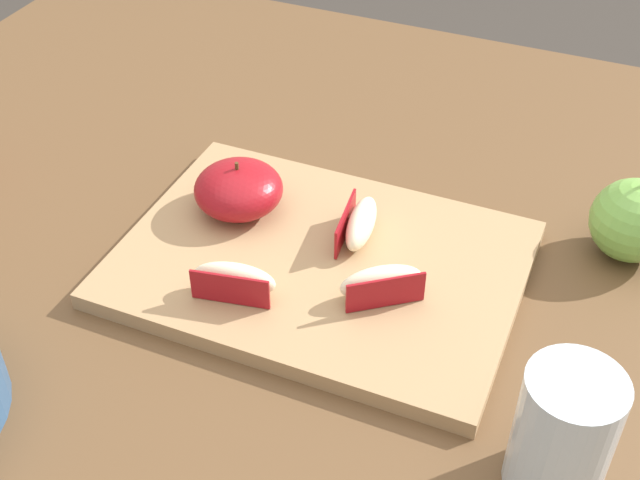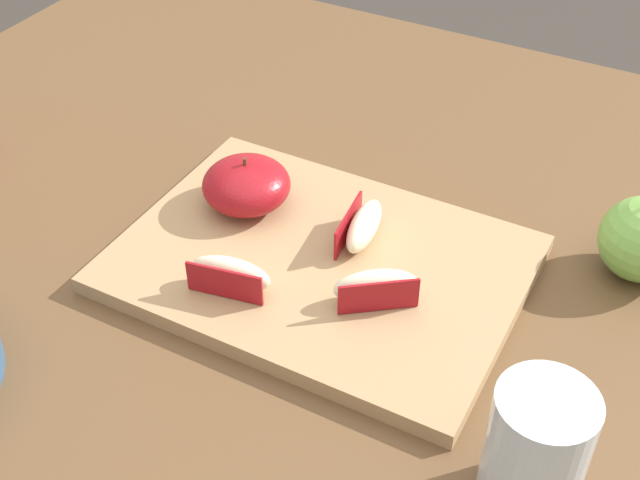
{
  "view_description": "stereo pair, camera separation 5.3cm",
  "coord_description": "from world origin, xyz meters",
  "px_view_note": "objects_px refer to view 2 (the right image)",
  "views": [
    {
      "loc": [
        0.21,
        -0.56,
        1.28
      ],
      "look_at": [
        -0.01,
        -0.04,
        0.8
      ],
      "focal_mm": 47.14,
      "sensor_mm": 36.0,
      "label": 1
    },
    {
      "loc": [
        0.26,
        -0.54,
        1.28
      ],
      "look_at": [
        -0.01,
        -0.04,
        0.8
      ],
      "focal_mm": 47.14,
      "sensor_mm": 36.0,
      "label": 2
    }
  ],
  "objects_px": {
    "apple_wedge_front": "(363,226)",
    "cutting_board": "(320,264)",
    "apple_half_skin_up": "(245,186)",
    "apple_wedge_left": "(230,274)",
    "drinking_glass_water": "(535,452)",
    "apple_wedge_middle": "(376,287)"
  },
  "relations": [
    {
      "from": "apple_wedge_middle",
      "to": "drinking_glass_water",
      "type": "distance_m",
      "value": 0.2
    },
    {
      "from": "apple_wedge_left",
      "to": "apple_wedge_front",
      "type": "xyz_separation_m",
      "value": [
        0.07,
        0.11,
        0.0
      ]
    },
    {
      "from": "apple_wedge_front",
      "to": "cutting_board",
      "type": "bearing_deg",
      "value": -119.16
    },
    {
      "from": "cutting_board",
      "to": "drinking_glass_water",
      "type": "bearing_deg",
      "value": -30.8
    },
    {
      "from": "apple_wedge_left",
      "to": "drinking_glass_water",
      "type": "bearing_deg",
      "value": -13.56
    },
    {
      "from": "apple_half_skin_up",
      "to": "drinking_glass_water",
      "type": "distance_m",
      "value": 0.38
    },
    {
      "from": "apple_half_skin_up",
      "to": "apple_wedge_left",
      "type": "xyz_separation_m",
      "value": [
        0.05,
        -0.11,
        -0.01
      ]
    },
    {
      "from": "apple_wedge_front",
      "to": "apple_wedge_middle",
      "type": "relative_size",
      "value": 1.04
    },
    {
      "from": "apple_half_skin_up",
      "to": "apple_wedge_middle",
      "type": "height_order",
      "value": "apple_half_skin_up"
    },
    {
      "from": "apple_half_skin_up",
      "to": "cutting_board",
      "type": "bearing_deg",
      "value": -18.78
    },
    {
      "from": "apple_half_skin_up",
      "to": "drinking_glass_water",
      "type": "bearing_deg",
      "value": -27.51
    },
    {
      "from": "apple_half_skin_up",
      "to": "apple_wedge_left",
      "type": "height_order",
      "value": "apple_half_skin_up"
    },
    {
      "from": "cutting_board",
      "to": "apple_wedge_left",
      "type": "bearing_deg",
      "value": -123.83
    },
    {
      "from": "apple_wedge_left",
      "to": "drinking_glass_water",
      "type": "height_order",
      "value": "drinking_glass_water"
    },
    {
      "from": "apple_wedge_left",
      "to": "apple_wedge_front",
      "type": "relative_size",
      "value": 1.01
    },
    {
      "from": "apple_half_skin_up",
      "to": "apple_wedge_left",
      "type": "bearing_deg",
      "value": -64.57
    },
    {
      "from": "apple_wedge_middle",
      "to": "drinking_glass_water",
      "type": "height_order",
      "value": "drinking_glass_water"
    },
    {
      "from": "apple_wedge_front",
      "to": "apple_wedge_middle",
      "type": "bearing_deg",
      "value": -56.57
    },
    {
      "from": "cutting_board",
      "to": "apple_half_skin_up",
      "type": "xyz_separation_m",
      "value": [
        -0.1,
        0.03,
        0.03
      ]
    },
    {
      "from": "cutting_board",
      "to": "apple_wedge_left",
      "type": "height_order",
      "value": "apple_wedge_left"
    },
    {
      "from": "cutting_board",
      "to": "apple_half_skin_up",
      "type": "height_order",
      "value": "apple_half_skin_up"
    },
    {
      "from": "apple_wedge_left",
      "to": "apple_wedge_middle",
      "type": "height_order",
      "value": "same"
    }
  ]
}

